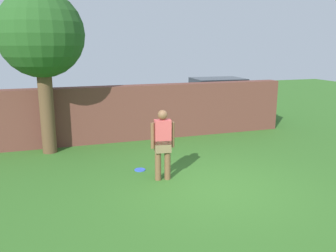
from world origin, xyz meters
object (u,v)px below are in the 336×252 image
Objects in this scene: tree at (41,37)px; person at (163,142)px; frisbee_blue at (140,170)px; car at (217,99)px.

tree is 2.75× the size of person.
tree is 4.46m from frisbee_blue.
car reaches higher than frisbee_blue.
tree is 16.51× the size of frisbee_blue.
car is 15.91× the size of frisbee_blue.
tree reaches higher than car.
person is 0.38× the size of car.
person is at bearing 56.84° from car.
tree reaches higher than person.
person is (2.44, -3.04, -2.34)m from tree.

